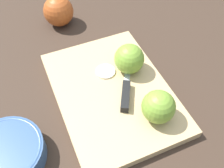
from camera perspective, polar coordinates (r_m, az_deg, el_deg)
The scene contains 8 objects.
ground_plane at distance 0.64m, azimuth 0.00°, elevation -2.38°, with size 4.00×4.00×0.00m, color #38281E.
cutting_board at distance 0.63m, azimuth 0.00°, elevation -1.78°, with size 0.37×0.27×0.02m.
apple_half_left at distance 0.56m, azimuth 10.10°, elevation -4.93°, with size 0.07×0.07×0.07m.
apple_half_right at distance 0.64m, azimuth 3.78°, elevation 5.46°, with size 0.07×0.07×0.07m.
knife at distance 0.61m, azimuth 3.04°, elevation -1.74°, with size 0.17×0.10×0.02m.
apple_slice at distance 0.66m, azimuth -1.43°, elevation 2.77°, with size 0.05×0.05×0.00m.
apple_whole at distance 0.83m, azimuth -11.58°, elevation 15.26°, with size 0.09×0.09×0.10m.
bowl at distance 0.57m, azimuth -21.86°, elevation -13.74°, with size 0.15×0.15×0.04m.
Camera 1 is at (-0.36, 0.15, 0.51)m, focal length 42.00 mm.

